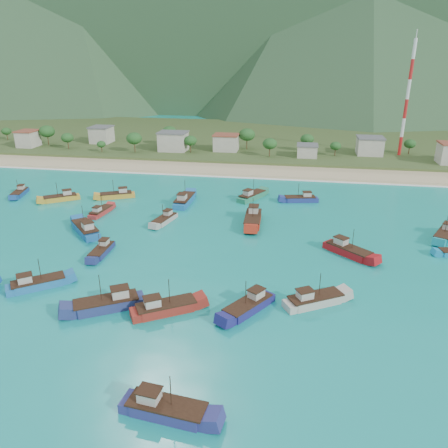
% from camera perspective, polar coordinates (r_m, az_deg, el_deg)
% --- Properties ---
extents(ground, '(600.00, 600.00, 0.00)m').
position_cam_1_polar(ground, '(86.17, -6.37, -5.90)').
color(ground, '#0C818C').
rests_on(ground, ground).
extents(beach, '(400.00, 18.00, 1.20)m').
position_cam_1_polar(beach, '(158.96, 1.36, 7.05)').
color(beach, beige).
rests_on(beach, ground).
extents(land, '(400.00, 110.00, 2.40)m').
position_cam_1_polar(land, '(218.14, 3.74, 10.95)').
color(land, '#385123').
rests_on(land, ground).
extents(surf_line, '(400.00, 2.50, 0.08)m').
position_cam_1_polar(surf_line, '(149.87, 0.83, 6.17)').
color(surf_line, white).
rests_on(surf_line, ground).
extents(village, '(211.94, 25.79, 7.30)m').
position_cam_1_polar(village, '(181.40, 6.80, 10.27)').
color(village, beige).
rests_on(village, ground).
extents(vegetation, '(271.76, 26.44, 8.95)m').
position_cam_1_polar(vegetation, '(183.37, -1.99, 10.70)').
color(vegetation, '#235623').
rests_on(vegetation, ground).
extents(radio_tower, '(1.20, 1.20, 42.98)m').
position_cam_1_polar(radio_tower, '(186.48, 22.79, 14.80)').
color(radio_tower, red).
rests_on(radio_tower, ground).
extents(boat_1, '(3.60, 9.00, 5.17)m').
position_cam_1_polar(boat_1, '(118.84, -15.77, 1.51)').
color(boat_1, '#B22C29').
rests_on(boat_1, ground).
extents(boat_2, '(10.60, 8.01, 6.19)m').
position_cam_1_polar(boat_2, '(75.61, 11.71, -9.78)').
color(boat_2, '#B9B3A7').
rests_on(boat_2, ground).
extents(boat_3, '(3.77, 11.90, 6.99)m').
position_cam_1_polar(boat_3, '(122.88, -5.18, 3.06)').
color(boat_3, '#1965A9').
rests_on(boat_3, ground).
extents(boat_5, '(4.63, 9.43, 5.36)m').
position_cam_1_polar(boat_5, '(109.82, -7.75, 0.53)').
color(boat_5, '#ADA59C').
rests_on(boat_5, ground).
extents(boat_6, '(10.74, 4.29, 6.18)m').
position_cam_1_polar(boat_6, '(55.46, -7.67, -22.91)').
color(boat_6, navy).
rests_on(boat_6, ground).
extents(boat_7, '(10.33, 6.91, 5.92)m').
position_cam_1_polar(boat_7, '(131.21, -13.82, 3.63)').
color(boat_7, gold).
rests_on(boat_7, ground).
extents(boat_10, '(10.52, 11.02, 6.95)m').
position_cam_1_polar(boat_10, '(107.07, -17.61, -0.71)').
color(boat_10, '#185B9E').
rests_on(boat_10, ground).
extents(boat_12, '(8.28, 10.41, 6.16)m').
position_cam_1_polar(boat_12, '(72.70, 3.23, -10.70)').
color(boat_12, navy).
rests_on(boat_12, ground).
extents(boat_16, '(7.49, 10.55, 6.09)m').
position_cam_1_polar(boat_16, '(111.42, 26.89, -1.31)').
color(boat_16, teal).
rests_on(boat_16, ground).
extents(boat_17, '(4.70, 9.34, 5.30)m').
position_cam_1_polar(boat_17, '(143.54, -25.11, 3.66)').
color(boat_17, '#1A4790').
rests_on(boat_17, ground).
extents(boat_18, '(11.76, 8.76, 6.85)m').
position_cam_1_polar(boat_18, '(75.38, -14.93, -10.09)').
color(boat_18, navy).
rests_on(boat_18, ground).
extents(boat_21, '(10.86, 8.31, 6.37)m').
position_cam_1_polar(boat_21, '(72.64, -7.71, -10.88)').
color(boat_21, maroon).
rests_on(boat_21, ground).
extents(boat_22, '(4.13, 12.54, 7.33)m').
position_cam_1_polar(boat_22, '(108.31, 3.79, 0.59)').
color(boat_22, '#B62A17').
rests_on(boat_22, ground).
extents(boat_23, '(9.98, 4.72, 5.68)m').
position_cam_1_polar(boat_23, '(126.11, 9.97, 3.19)').
color(boat_23, navy).
rests_on(boat_23, ground).
extents(boat_25, '(9.83, 8.16, 5.88)m').
position_cam_1_polar(boat_25, '(133.47, -20.51, 3.17)').
color(boat_25, gold).
rests_on(boat_25, ground).
extents(boat_26, '(7.87, 10.91, 6.32)m').
position_cam_1_polar(boat_26, '(126.66, 3.65, 3.61)').
color(boat_26, '#237E5A').
rests_on(boat_26, ground).
extents(boat_28, '(9.90, 8.53, 6.00)m').
position_cam_1_polar(boat_28, '(85.83, -23.20, -7.24)').
color(boat_28, '#1E69AC').
rests_on(boat_28, ground).
extents(boat_29, '(2.79, 8.86, 5.21)m').
position_cam_1_polar(boat_29, '(95.38, -15.68, -3.44)').
color(boat_29, navy).
rests_on(boat_29, ground).
extents(boat_30, '(10.20, 9.53, 6.38)m').
position_cam_1_polar(boat_30, '(95.01, 15.90, -3.42)').
color(boat_30, '#A91317').
rests_on(boat_30, ground).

